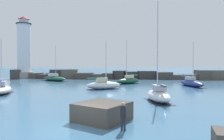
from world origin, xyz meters
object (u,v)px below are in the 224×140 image
lighthouse (24,51)px  sailboat_moored_4 (54,78)px  sailboat_moored_6 (158,95)px  sailboat_moored_3 (103,85)px  person_on_rocks (123,115)px  sailboat_moored_2 (191,83)px  sailboat_moored_0 (1,89)px  sailboat_moored_1 (128,80)px

lighthouse → sailboat_moored_4: bearing=-35.4°
sailboat_moored_6 → sailboat_moored_4: bearing=129.5°
lighthouse → sailboat_moored_3: 36.72m
person_on_rocks → lighthouse: bearing=123.7°
sailboat_moored_2 → sailboat_moored_3: 16.66m
sailboat_moored_0 → sailboat_moored_1: bearing=45.4°
sailboat_moored_3 → sailboat_moored_2: bearing=20.8°
sailboat_moored_1 → person_on_rocks: (0.55, -32.14, 0.34)m
sailboat_moored_1 → sailboat_moored_4: size_ratio=1.08×
sailboat_moored_1 → sailboat_moored_3: bearing=-110.8°
sailboat_moored_1 → sailboat_moored_4: 19.03m
lighthouse → sailboat_moored_0: 35.01m
lighthouse → sailboat_moored_1: bearing=-25.2°
sailboat_moored_0 → sailboat_moored_4: (-1.06, 22.95, -0.02)m
sailboat_moored_1 → sailboat_moored_6: bearing=-79.5°
sailboat_moored_1 → sailboat_moored_2: 12.45m
sailboat_moored_1 → sailboat_moored_4: sailboat_moored_1 is taller
sailboat_moored_4 → sailboat_moored_3: bearing=-47.6°
lighthouse → sailboat_moored_3: lighthouse is taller
sailboat_moored_2 → sailboat_moored_3: size_ratio=1.05×
sailboat_moored_0 → sailboat_moored_6: bearing=-10.5°
sailboat_moored_3 → person_on_rocks: size_ratio=4.33×
sailboat_moored_2 → person_on_rocks: size_ratio=4.52×
sailboat_moored_1 → person_on_rocks: sailboat_moored_1 is taller
lighthouse → sailboat_moored_0: (13.23, -31.59, -7.27)m
sailboat_moored_4 → person_on_rocks: sailboat_moored_4 is taller
sailboat_moored_0 → sailboat_moored_2: (28.85, 13.15, 0.00)m
sailboat_moored_4 → sailboat_moored_6: bearing=-50.5°
sailboat_moored_0 → sailboat_moored_6: size_ratio=0.70×
lighthouse → sailboat_moored_3: bearing=-42.6°
sailboat_moored_3 → sailboat_moored_6: sailboat_moored_6 is taller
sailboat_moored_3 → sailboat_moored_1: bearing=69.2°
lighthouse → sailboat_moored_4: (12.16, -8.64, -7.29)m
lighthouse → sailboat_moored_2: (42.08, -18.45, -7.27)m
sailboat_moored_2 → sailboat_moored_4: (-29.92, 9.80, -0.02)m
sailboat_moored_1 → person_on_rocks: bearing=-89.0°
sailboat_moored_1 → sailboat_moored_2: size_ratio=1.11×
sailboat_moored_2 → person_on_rocks: bearing=-111.8°
sailboat_moored_4 → person_on_rocks: 42.15m
sailboat_moored_0 → sailboat_moored_1: sailboat_moored_1 is taller
lighthouse → sailboat_moored_6: (34.27, -35.49, -7.20)m
lighthouse → person_on_rocks: 56.18m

